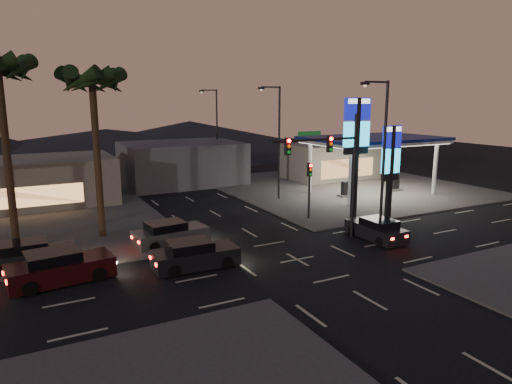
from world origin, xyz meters
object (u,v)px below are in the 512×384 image
car_lane_a_front (194,255)px  car_lane_b_mid (30,255)px  pylon_sign_tall (357,134)px  suv_station (376,230)px  car_lane_a_mid (59,268)px  car_lane_b_front (170,234)px  traffic_signal_mast (333,160)px  pylon_sign_short (391,158)px  gas_station (373,141)px

car_lane_a_front → car_lane_b_mid: (-7.76, 4.04, -0.01)m
pylon_sign_tall → suv_station: bearing=-112.4°
car_lane_a_mid → car_lane_b_front: size_ratio=1.09×
traffic_signal_mast → car_lane_b_front: (-9.33, 3.92, -4.53)m
car_lane_a_front → suv_station: car_lane_a_front is taller
traffic_signal_mast → car_lane_a_mid: size_ratio=1.54×
car_lane_a_front → car_lane_b_front: bearing=90.0°
traffic_signal_mast → car_lane_a_front: (-9.33, -0.48, -4.52)m
pylon_sign_tall → car_lane_a_front: bearing=-164.1°
traffic_signal_mast → car_lane_a_front: size_ratio=1.69×
car_lane_a_mid → car_lane_a_front: bearing=-10.4°
pylon_sign_short → car_lane_a_front: pylon_sign_short is taller
gas_station → pylon_sign_short: (-5.00, -7.50, -0.42)m
car_lane_b_mid → suv_station: size_ratio=1.10×
pylon_sign_tall → car_lane_b_front: bearing=178.3°
car_lane_a_front → suv_station: bearing=-3.0°
pylon_sign_tall → pylon_sign_short: bearing=-21.8°
traffic_signal_mast → car_lane_b_front: size_ratio=1.68×
traffic_signal_mast → car_lane_a_front: 10.38m
gas_station → suv_station: 15.24m
pylon_sign_short → car_lane_a_front: bearing=-169.8°
car_lane_b_front → car_lane_a_front: bearing=-90.0°
gas_station → suv_station: bearing=-130.2°
car_lane_a_mid → car_lane_b_mid: bearing=112.8°
pylon_sign_tall → pylon_sign_short: (2.50, -1.00, -1.74)m
gas_station → suv_station: gas_station is taller
pylon_sign_short → car_lane_b_mid: 24.67m
traffic_signal_mast → car_lane_b_front: bearing=157.2°
car_lane_a_front → car_lane_b_front: size_ratio=0.99×
pylon_sign_tall → pylon_sign_short: size_ratio=1.29×
pylon_sign_tall → car_lane_a_mid: pylon_sign_tall is taller
pylon_sign_tall → car_lane_b_front: 15.18m
traffic_signal_mast → car_lane_a_mid: 16.53m
pylon_sign_tall → car_lane_b_front: (-14.07, 0.41, -5.70)m
suv_station → traffic_signal_mast: bearing=158.3°
pylon_sign_short → car_lane_b_mid: size_ratio=1.51×
traffic_signal_mast → pylon_sign_short: bearing=19.1°
pylon_sign_short → suv_station: bearing=-140.5°
car_lane_a_front → gas_station: bearing=25.9°
gas_station → car_lane_a_mid: 29.95m
car_lane_a_front → car_lane_a_mid: 6.68m
gas_station → car_lane_a_front: size_ratio=2.58×
suv_station → gas_station: bearing=49.8°
car_lane_a_mid → suv_station: (18.72, -1.84, -0.11)m
gas_station → pylon_sign_tall: bearing=-139.1°
traffic_signal_mast → car_lane_b_mid: traffic_signal_mast is taller
pylon_sign_tall → suv_station: size_ratio=2.12×
pylon_sign_short → suv_station: 6.98m
car_lane_a_mid → car_lane_b_front: car_lane_a_mid is taller
car_lane_b_mid → suv_station: car_lane_b_mid is taller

